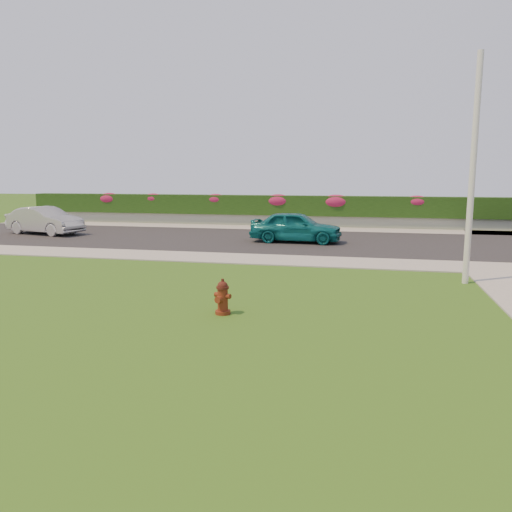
% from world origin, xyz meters
% --- Properties ---
extents(ground, '(120.00, 120.00, 0.00)m').
position_xyz_m(ground, '(0.00, 0.00, 0.00)').
color(ground, black).
rests_on(ground, ground).
extents(street_far, '(26.00, 8.00, 0.04)m').
position_xyz_m(street_far, '(-5.00, 14.00, 0.02)').
color(street_far, black).
rests_on(street_far, ground).
extents(sidewalk_far, '(24.00, 2.00, 0.04)m').
position_xyz_m(sidewalk_far, '(-6.00, 9.00, 0.02)').
color(sidewalk_far, gray).
rests_on(sidewalk_far, ground).
extents(curb_corner, '(2.00, 2.00, 0.04)m').
position_xyz_m(curb_corner, '(7.00, 9.00, 0.02)').
color(curb_corner, gray).
rests_on(curb_corner, ground).
extents(sidewalk_beyond, '(34.00, 2.00, 0.04)m').
position_xyz_m(sidewalk_beyond, '(-1.00, 19.00, 0.02)').
color(sidewalk_beyond, gray).
rests_on(sidewalk_beyond, ground).
extents(retaining_wall, '(34.00, 0.40, 0.60)m').
position_xyz_m(retaining_wall, '(-1.00, 20.50, 0.30)').
color(retaining_wall, gray).
rests_on(retaining_wall, ground).
extents(hedge, '(32.00, 0.90, 1.10)m').
position_xyz_m(hedge, '(-1.00, 20.60, 1.15)').
color(hedge, black).
rests_on(hedge, retaining_wall).
extents(fire_hydrant, '(0.39, 0.37, 0.74)m').
position_xyz_m(fire_hydrant, '(0.26, 2.33, 0.35)').
color(fire_hydrant, '#4F220C').
rests_on(fire_hydrant, ground).
extents(sedan_teal, '(3.88, 1.69, 1.30)m').
position_xyz_m(sedan_teal, '(0.22, 13.48, 0.69)').
color(sedan_teal, '#0C5C60').
rests_on(sedan_teal, street_far).
extents(sedan_silver, '(4.16, 2.27, 1.30)m').
position_xyz_m(sedan_silver, '(-11.92, 13.78, 0.69)').
color(sedan_silver, '#A4A7AB').
rests_on(sedan_silver, street_far).
extents(utility_pole, '(0.16, 0.16, 5.89)m').
position_xyz_m(utility_pole, '(5.72, 6.59, 2.95)').
color(utility_pole, silver).
rests_on(utility_pole, ground).
extents(flower_clump_a, '(1.39, 0.89, 0.69)m').
position_xyz_m(flower_clump_a, '(-12.19, 20.50, 1.42)').
color(flower_clump_a, '#A51C43').
rests_on(flower_clump_a, hedge).
extents(flower_clump_b, '(1.19, 0.76, 0.59)m').
position_xyz_m(flower_clump_b, '(-9.31, 20.50, 1.46)').
color(flower_clump_b, '#A51C43').
rests_on(flower_clump_b, hedge).
extents(flower_clump_c, '(1.24, 0.80, 0.62)m').
position_xyz_m(flower_clump_c, '(-5.44, 20.50, 1.45)').
color(flower_clump_c, '#A51C43').
rests_on(flower_clump_c, hedge).
extents(flower_clump_d, '(1.48, 0.95, 0.74)m').
position_xyz_m(flower_clump_d, '(-1.77, 20.50, 1.41)').
color(flower_clump_d, '#A51C43').
rests_on(flower_clump_d, hedge).
extents(flower_clump_e, '(1.54, 0.99, 0.77)m').
position_xyz_m(flower_clump_e, '(1.44, 20.50, 1.39)').
color(flower_clump_e, '#A51C43').
rests_on(flower_clump_e, hedge).
extents(flower_clump_f, '(1.29, 0.83, 0.65)m').
position_xyz_m(flower_clump_f, '(5.69, 20.50, 1.44)').
color(flower_clump_f, '#A51C43').
rests_on(flower_clump_f, hedge).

